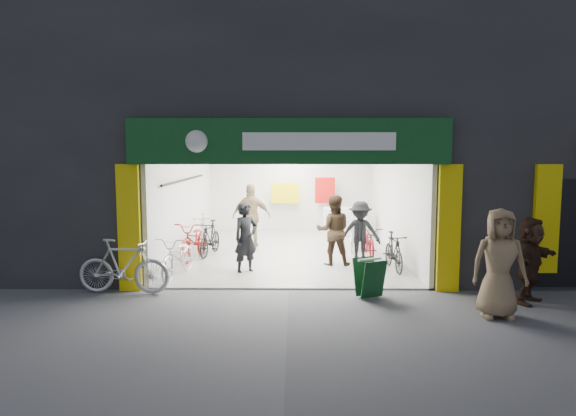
{
  "coord_description": "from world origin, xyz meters",
  "views": [
    {
      "loc": [
        0.11,
        -10.36,
        2.85
      ],
      "look_at": [
        -0.03,
        1.5,
        1.54
      ],
      "focal_mm": 32.0,
      "sensor_mm": 36.0,
      "label": 1
    }
  ],
  "objects_px": {
    "bike_left_front": "(179,257)",
    "parked_bike": "(124,266)",
    "pedestrian_near": "(499,263)",
    "sandwich_board": "(369,277)",
    "bike_right_front": "(394,252)"
  },
  "relations": [
    {
      "from": "bike_right_front",
      "to": "pedestrian_near",
      "type": "distance_m",
      "value": 3.65
    },
    {
      "from": "bike_left_front",
      "to": "bike_right_front",
      "type": "relative_size",
      "value": 1.2
    },
    {
      "from": "bike_right_front",
      "to": "sandwich_board",
      "type": "distance_m",
      "value": 2.45
    },
    {
      "from": "bike_left_front",
      "to": "parked_bike",
      "type": "xyz_separation_m",
      "value": [
        -0.81,
        -1.32,
        0.07
      ]
    },
    {
      "from": "pedestrian_near",
      "to": "sandwich_board",
      "type": "bearing_deg",
      "value": 154.92
    },
    {
      "from": "parked_bike",
      "to": "pedestrian_near",
      "type": "height_order",
      "value": "pedestrian_near"
    },
    {
      "from": "bike_right_front",
      "to": "parked_bike",
      "type": "height_order",
      "value": "parked_bike"
    },
    {
      "from": "parked_bike",
      "to": "sandwich_board",
      "type": "relative_size",
      "value": 2.46
    },
    {
      "from": "bike_right_front",
      "to": "parked_bike",
      "type": "distance_m",
      "value": 6.16
    },
    {
      "from": "bike_left_front",
      "to": "pedestrian_near",
      "type": "distance_m",
      "value": 6.72
    },
    {
      "from": "bike_left_front",
      "to": "parked_bike",
      "type": "height_order",
      "value": "parked_bike"
    },
    {
      "from": "pedestrian_near",
      "to": "sandwich_board",
      "type": "distance_m",
      "value": 2.41
    },
    {
      "from": "bike_right_front",
      "to": "bike_left_front",
      "type": "bearing_deg",
      "value": -175.64
    },
    {
      "from": "parked_bike",
      "to": "sandwich_board",
      "type": "xyz_separation_m",
      "value": [
        4.9,
        -0.24,
        -0.14
      ]
    },
    {
      "from": "bike_left_front",
      "to": "bike_right_front",
      "type": "height_order",
      "value": "bike_left_front"
    }
  ]
}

